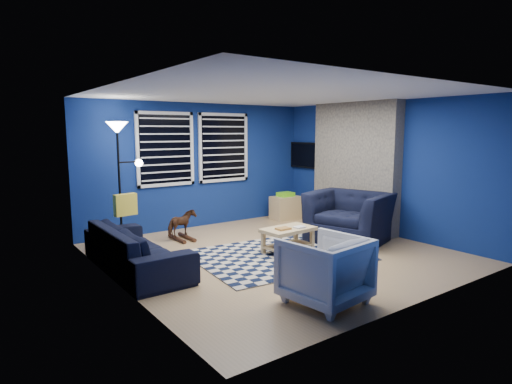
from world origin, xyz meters
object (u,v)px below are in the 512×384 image
(coffee_table, at_px, (288,235))
(floor_lamp, at_px, (119,145))
(armchair_big, at_px, (349,217))
(armchair_bent, at_px, (325,270))
(sofa, at_px, (136,248))
(cabinet, at_px, (285,207))
(tv, at_px, (306,155))
(rocking_horse, at_px, (182,223))

(coffee_table, height_order, floor_lamp, floor_lamp)
(armchair_big, distance_m, armchair_bent, 2.94)
(armchair_big, bearing_deg, floor_lamp, -139.37)
(sofa, bearing_deg, floor_lamp, -11.83)
(armchair_big, relative_size, cabinet, 2.11)
(armchair_big, bearing_deg, sofa, -117.84)
(armchair_big, xyz_separation_m, floor_lamp, (-3.38, 2.04, 1.29))
(armchair_big, bearing_deg, tv, 139.19)
(tv, height_order, coffee_table, tv)
(sofa, bearing_deg, rocking_horse, -47.63)
(sofa, xyz_separation_m, cabinet, (3.95, 1.48, -0.05))
(sofa, relative_size, armchair_bent, 2.54)
(tv, relative_size, coffee_table, 1.13)
(cabinet, bearing_deg, sofa, -157.23)
(sofa, bearing_deg, armchair_bent, -151.29)
(armchair_big, distance_m, cabinet, 2.12)
(rocking_horse, height_order, cabinet, cabinet)
(sofa, relative_size, cabinet, 3.45)
(armchair_bent, height_order, rocking_horse, armchair_bent)
(armchair_bent, relative_size, floor_lamp, 0.41)
(floor_lamp, bearing_deg, tv, 0.81)
(armchair_big, height_order, rocking_horse, armchair_big)
(armchair_big, xyz_separation_m, cabinet, (0.28, 2.10, -0.17))
(tv, distance_m, cabinet, 1.28)
(tv, xyz_separation_m, armchair_bent, (-3.23, -3.86, -1.01))
(tv, height_order, rocking_horse, tv)
(rocking_horse, xyz_separation_m, coffee_table, (1.02, -1.75, -0.00))
(armchair_big, height_order, armchair_bent, armchair_big)
(tv, height_order, floor_lamp, floor_lamp)
(rocking_horse, xyz_separation_m, cabinet, (2.68, 0.31, -0.03))
(tv, relative_size, rocking_horse, 1.83)
(coffee_table, bearing_deg, cabinet, 51.15)
(armchair_bent, xyz_separation_m, floor_lamp, (-1.02, 3.80, 1.33))
(sofa, xyz_separation_m, rocking_horse, (1.27, 1.17, -0.02))
(coffee_table, bearing_deg, sofa, 165.72)
(armchair_big, xyz_separation_m, armchair_bent, (-2.36, -1.76, -0.04))
(coffee_table, bearing_deg, tv, 42.44)
(armchair_bent, bearing_deg, armchair_big, -149.92)
(armchair_bent, bearing_deg, coffee_table, -125.11)
(armchair_bent, height_order, floor_lamp, floor_lamp)
(tv, distance_m, floor_lamp, 4.27)
(sofa, distance_m, armchair_bent, 2.72)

